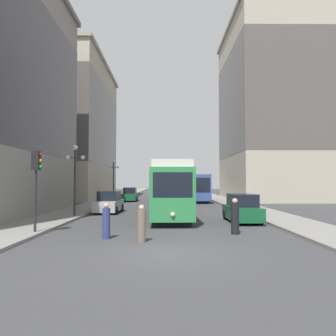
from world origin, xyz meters
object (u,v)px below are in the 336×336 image
streetcar (168,188)px  pedestrian_crossing_near (235,217)px  transit_bus (196,187)px  lamp_post_left_far (114,174)px  traffic_light_near_left (36,169)px  lamp_post_left_near (75,169)px  pedestrian_on_sidewalk (141,225)px  parked_car_left_mid (109,203)px  parked_car_left_near (130,195)px  pedestrian_crossing_far (106,222)px  parked_car_right_far (242,209)px

streetcar → pedestrian_crossing_near: 9.68m
transit_bus → lamp_post_left_far: size_ratio=2.16×
traffic_light_near_left → lamp_post_left_near: (-0.22, 7.50, 0.33)m
pedestrian_on_sidewalk → lamp_post_left_near: (-5.61, 9.48, 2.81)m
streetcar → parked_car_left_mid: size_ratio=3.46×
streetcar → pedestrian_crossing_near: (3.25, -9.03, -1.27)m
parked_car_left_near → pedestrian_on_sidewalk: bearing=-83.9°
traffic_light_near_left → pedestrian_crossing_far: bearing=-17.1°
streetcar → parked_car_right_far: 6.51m
parked_car_left_near → parked_car_left_mid: 15.60m
pedestrian_crossing_far → lamp_post_left_far: bearing=-67.3°
pedestrian_on_sidewalk → pedestrian_crossing_near: bearing=62.2°
parked_car_left_mid → pedestrian_crossing_far: parked_car_left_mid is taller
transit_bus → parked_car_right_far: bearing=-87.2°
streetcar → lamp_post_left_far: bearing=112.3°
streetcar → pedestrian_crossing_near: streetcar is taller
lamp_post_left_far → parked_car_left_near: bearing=43.9°
traffic_light_near_left → transit_bus: bearing=68.4°
pedestrian_crossing_near → streetcar: bearing=-13.0°
parked_car_right_far → streetcar: bearing=-42.2°
parked_car_right_far → lamp_post_left_near: lamp_post_left_near is taller
parked_car_left_near → pedestrian_on_sidewalk: 28.85m
pedestrian_crossing_near → lamp_post_left_near: bearing=21.1°
parked_car_left_near → lamp_post_left_far: bearing=-137.3°
transit_bus → parked_car_left_mid: size_ratio=2.63×
transit_bus → lamp_post_left_near: lamp_post_left_near is taller
pedestrian_on_sidewalk → lamp_post_left_far: lamp_post_left_far is taller
pedestrian_on_sidewalk → traffic_light_near_left: traffic_light_near_left is taller
pedestrian_crossing_far → transit_bus: bearing=-89.7°
parked_car_right_far → pedestrian_on_sidewalk: bearing=48.5°
lamp_post_left_far → traffic_light_near_left: bearing=-89.5°
transit_bus → parked_car_right_far: (0.94, -21.60, -1.10)m
transit_bus → parked_car_left_mid: 17.76m
lamp_post_left_far → pedestrian_crossing_near: bearing=-67.7°
parked_car_left_near → traffic_light_near_left: (-1.68, -26.63, 2.38)m
pedestrian_crossing_near → pedestrian_crossing_far: 6.32m
pedestrian_on_sidewalk → transit_bus: bearing=117.4°
parked_car_left_near → traffic_light_near_left: traffic_light_near_left is taller
pedestrian_on_sidewalk → lamp_post_left_far: 27.51m
parked_car_left_mid → pedestrian_on_sidewalk: parked_car_left_mid is taller
parked_car_left_mid → pedestrian_crossing_near: 13.68m
transit_bus → pedestrian_on_sidewalk: size_ratio=6.98×
parked_car_right_far → pedestrian_on_sidewalk: 9.08m
lamp_post_left_near → traffic_light_near_left: bearing=-88.3°
lamp_post_left_far → parked_car_left_mid: bearing=-82.1°
parked_car_right_far → traffic_light_near_left: (-11.40, -4.83, 2.38)m
transit_bus → pedestrian_crossing_near: size_ratio=6.31×
traffic_light_near_left → lamp_post_left_near: lamp_post_left_near is taller
pedestrian_crossing_far → pedestrian_on_sidewalk: 1.88m
parked_car_left_near → lamp_post_left_far: lamp_post_left_far is taller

